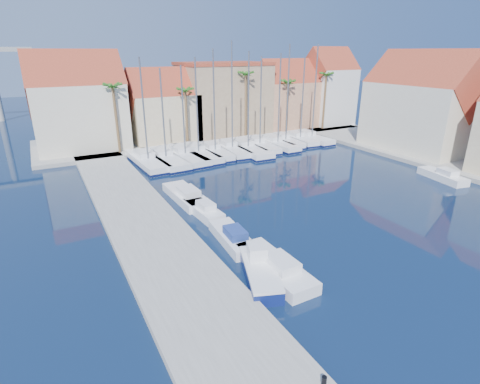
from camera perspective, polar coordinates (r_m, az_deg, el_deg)
name	(u,v)px	position (r m, az deg, el deg)	size (l,w,h in m)	color
ground	(396,321)	(23.07, 22.66, -17.64)	(260.00, 260.00, 0.00)	#081A32
quay_west	(160,247)	(28.24, -12.08, -8.26)	(6.00, 77.00, 0.50)	gray
shore_north	(208,135)	(65.15, -4.86, 8.72)	(54.00, 16.00, 0.50)	gray
shore_east	(476,166)	(55.39, 32.30, 3.40)	(12.00, 60.00, 0.50)	gray
bollard	(324,382)	(17.85, 12.69, -26.39)	(0.22, 0.22, 0.55)	black
fishing_boat	(260,270)	(24.35, 3.00, -11.79)	(3.59, 5.80, 1.93)	navy
motorboat_west_0	(276,267)	(25.02, 5.46, -11.24)	(2.31, 6.86, 1.40)	white
motorboat_west_1	(233,237)	(28.52, -1.11, -6.87)	(2.24, 5.80, 1.40)	white
motorboat_west_2	(204,210)	(33.36, -5.54, -2.71)	(1.98, 5.27, 1.40)	white
motorboat_west_3	(186,195)	(36.90, -8.20, -0.47)	(2.50, 7.26, 1.40)	white
motorboat_east_1	(443,176)	(48.11, 28.56, 2.21)	(2.82, 6.00, 1.40)	white
sailboat_0	(147,160)	(49.46, -14.01, 4.70)	(3.39, 10.98, 13.09)	white
sailboat_1	(164,158)	(50.01, -11.45, 5.06)	(3.61, 11.32, 11.83)	white
sailboat_2	(183,155)	(51.15, -8.61, 5.59)	(3.72, 11.33, 12.07)	white
sailboat_3	(197,153)	(51.92, -6.62, 5.93)	(3.53, 11.03, 13.01)	white
sailboat_4	(214,151)	(52.53, -4.00, 6.24)	(2.84, 9.31, 14.00)	white
sailboat_5	(231,148)	(53.90, -1.41, 6.66)	(3.09, 9.73, 14.98)	white
sailboat_6	(246,148)	(54.33, 0.92, 6.73)	(3.37, 11.51, 13.69)	white
sailboat_7	(258,145)	(56.32, 2.78, 7.22)	(3.39, 10.12, 13.05)	white
sailboat_8	(276,143)	(57.29, 5.45, 7.40)	(2.81, 9.60, 13.45)	white
sailboat_9	(284,140)	(59.20, 6.73, 7.83)	(2.94, 8.93, 14.66)	white
sailboat_10	(299,139)	(60.73, 8.92, 8.02)	(2.73, 8.54, 12.79)	white
sailboat_11	(310,137)	(62.01, 10.55, 8.19)	(2.87, 9.46, 14.69)	white
building_0	(79,106)	(58.21, -23.39, 11.98)	(12.30, 9.00, 13.50)	beige
building_1	(163,109)	(60.65, -11.72, 12.32)	(10.30, 8.00, 11.00)	#C5AE8B
building_2	(223,98)	(65.42, -2.55, 14.16)	(14.20, 10.20, 11.50)	#997C5E
building_3	(285,97)	(70.66, 6.89, 14.19)	(10.30, 8.00, 12.00)	tan
building_4	(328,89)	(75.29, 13.22, 15.06)	(8.30, 8.00, 14.00)	white
building_6	(422,106)	(58.98, 25.96, 11.69)	(9.00, 14.30, 13.50)	beige
palm_0	(113,89)	(53.53, -18.83, 14.70)	(2.60, 2.60, 10.15)	brown
palm_1	(185,92)	(56.22, -8.36, 14.82)	(2.60, 2.60, 9.15)	brown
palm_2	(246,76)	(60.24, 0.90, 17.20)	(2.60, 2.60, 11.15)	brown
palm_3	(288,84)	(64.61, 7.35, 16.03)	(2.60, 2.60, 9.65)	brown
palm_4	(326,76)	(69.47, 13.03, 16.78)	(2.60, 2.60, 10.65)	brown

